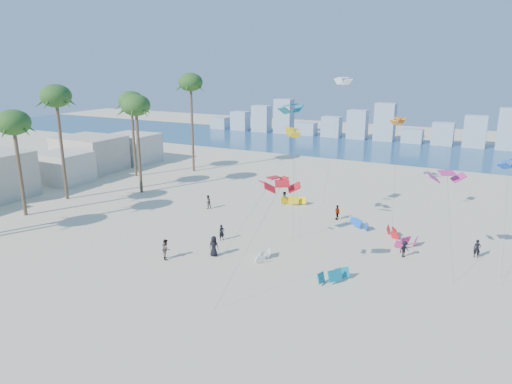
% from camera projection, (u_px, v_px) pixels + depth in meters
% --- Properties ---
extents(ground, '(220.00, 220.00, 0.00)m').
position_uv_depth(ground, '(128.00, 292.00, 36.48)').
color(ground, beige).
rests_on(ground, ground).
extents(ocean, '(220.00, 220.00, 0.00)m').
position_uv_depth(ocean, '(366.00, 147.00, 98.05)').
color(ocean, navy).
rests_on(ocean, ground).
extents(kitesurfer_near, '(0.64, 0.71, 1.62)m').
position_uv_depth(kitesurfer_near, '(222.00, 233.00, 46.79)').
color(kitesurfer_near, black).
rests_on(kitesurfer_near, ground).
extents(kitesurfer_mid, '(1.14, 1.15, 1.88)m').
position_uv_depth(kitesurfer_mid, '(166.00, 249.00, 42.34)').
color(kitesurfer_mid, gray).
rests_on(kitesurfer_mid, ground).
extents(kitesurfers_far, '(30.69, 19.24, 1.93)m').
position_uv_depth(kitesurfers_far, '(296.00, 221.00, 49.94)').
color(kitesurfers_far, black).
rests_on(kitesurfers_far, ground).
extents(grounded_kites, '(17.95, 20.98, 1.03)m').
position_uv_depth(grounded_kites, '(337.00, 234.00, 47.37)').
color(grounded_kites, white).
rests_on(grounded_kites, ground).
extents(flying_kites, '(26.19, 34.77, 15.96)m').
position_uv_depth(flying_kites, '(351.00, 132.00, 45.80)').
color(flying_kites, red).
rests_on(flying_kites, ground).
extents(palm_row, '(10.89, 44.80, 15.64)m').
position_uv_depth(palm_row, '(71.00, 105.00, 56.98)').
color(palm_row, brown).
rests_on(palm_row, ground).
extents(beachfront_buildings, '(11.50, 43.00, 6.00)m').
position_uv_depth(beachfront_buildings, '(49.00, 165.00, 68.48)').
color(beachfront_buildings, beige).
rests_on(beachfront_buildings, ground).
extents(distant_skyline, '(85.00, 3.00, 8.40)m').
position_uv_depth(distant_skyline, '(373.00, 126.00, 106.30)').
color(distant_skyline, '#9EADBF').
rests_on(distant_skyline, ground).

